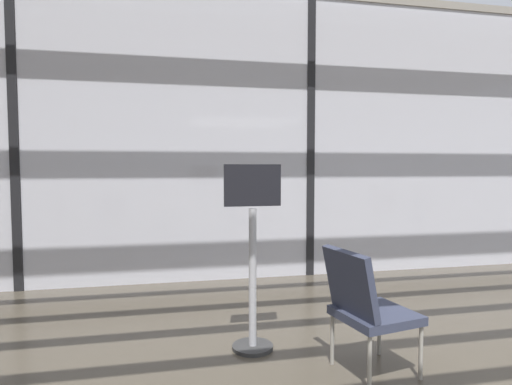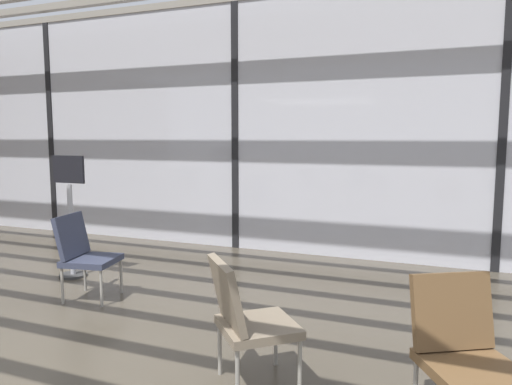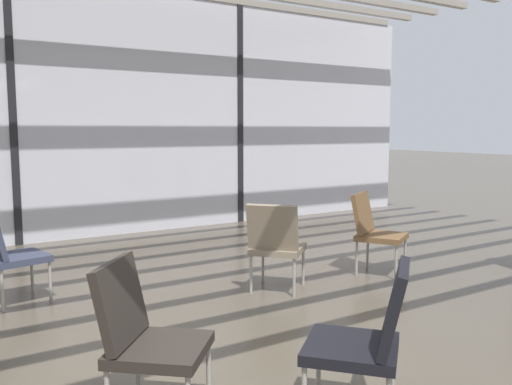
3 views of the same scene
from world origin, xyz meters
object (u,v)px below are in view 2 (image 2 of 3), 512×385
Objects in this scene: lounge_chair_4 at (245,315)px; info_sign at (71,220)px; parked_airplane at (352,130)px; lounge_chair_1 at (84,251)px; lounge_chair_2 at (463,346)px.

info_sign is at bearing 20.72° from lounge_chair_4.
parked_airplane is 13.50× the size of lounge_chair_1.
info_sign reaches higher than lounge_chair_1.
lounge_chair_4 is at bearing -83.56° from parked_airplane.
lounge_chair_4 is at bearing -125.44° from lounge_chair_1.
lounge_chair_1 is 0.89m from info_sign.
lounge_chair_2 is at bearing -129.96° from lounge_chair_4.
parked_airplane is at bearing 74.27° from lounge_chair_2.
parked_airplane reaches higher than lounge_chair_1.
lounge_chair_2 is 0.60× the size of info_sign.
lounge_chair_2 is at bearing -75.75° from parked_airplane.
lounge_chair_4 is (2.23, -1.01, 0.00)m from lounge_chair_1.
lounge_chair_4 is (1.06, -9.35, -1.33)m from parked_airplane.
lounge_chair_1 is at bearing -98.00° from parked_airplane.
lounge_chair_1 is 3.68m from lounge_chair_2.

